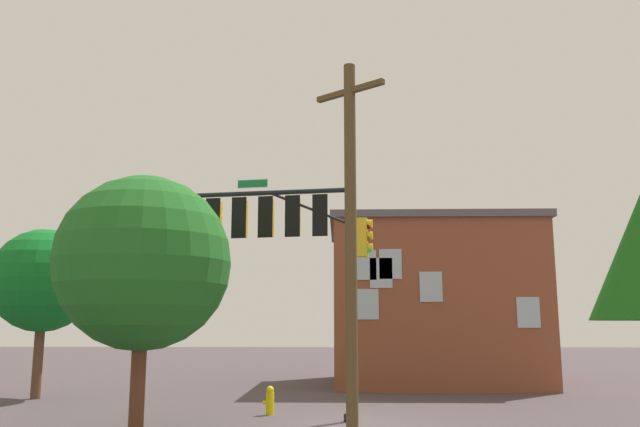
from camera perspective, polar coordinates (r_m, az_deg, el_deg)
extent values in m
plane|color=#483E41|center=(18.31, 2.72, -18.06)|extent=(120.00, 120.00, 0.00)
cylinder|color=black|center=(18.15, 2.63, -7.14)|extent=(0.20, 0.20, 6.95)
cylinder|color=black|center=(18.30, 2.72, -17.75)|extent=(0.36, 0.36, 0.20)
cylinder|color=black|center=(19.06, -5.28, 1.82)|extent=(5.21, 0.94, 0.14)
cylinder|color=black|center=(18.63, -1.03, 0.48)|extent=(2.38, 0.44, 1.07)
cube|color=yellow|center=(18.52, 0.10, -0.24)|extent=(0.37, 0.40, 1.10)
cube|color=black|center=(18.33, -0.01, -0.14)|extent=(0.44, 0.10, 1.22)
sphere|color=maroon|center=(18.77, 0.20, 0.68)|extent=(0.22, 0.22, 0.22)
cylinder|color=yellow|center=(18.84, 0.24, 0.80)|extent=(0.25, 0.17, 0.23)
sphere|color=#855607|center=(18.72, 0.21, -0.34)|extent=(0.22, 0.22, 0.22)
cylinder|color=yellow|center=(18.78, 0.24, -0.22)|extent=(0.25, 0.17, 0.23)
sphere|color=#20FF59|center=(18.66, 0.21, -1.37)|extent=(0.22, 0.22, 0.22)
cylinder|color=yellow|center=(18.73, 0.24, -1.25)|extent=(0.25, 0.17, 0.23)
cube|color=gold|center=(18.68, -2.34, -0.32)|extent=(0.37, 0.41, 1.10)
cube|color=black|center=(18.49, -2.48, -0.21)|extent=(0.44, 0.11, 1.22)
sphere|color=maroon|center=(18.93, -2.19, 0.60)|extent=(0.22, 0.22, 0.22)
cylinder|color=gold|center=(19.00, -2.15, 0.71)|extent=(0.25, 0.17, 0.23)
sphere|color=#855607|center=(18.87, -2.20, -0.41)|extent=(0.22, 0.22, 0.22)
cylinder|color=gold|center=(18.94, -2.16, -0.30)|extent=(0.25, 0.17, 0.23)
sphere|color=#20FF59|center=(18.82, -2.21, -1.44)|extent=(0.22, 0.22, 0.22)
cylinder|color=gold|center=(18.88, -2.16, -1.31)|extent=(0.25, 0.17, 0.23)
cube|color=yellow|center=(18.87, -4.73, -0.39)|extent=(0.38, 0.41, 1.10)
cube|color=black|center=(18.68, -4.91, -0.29)|extent=(0.44, 0.12, 1.22)
sphere|color=maroon|center=(19.12, -4.54, 0.52)|extent=(0.22, 0.22, 0.22)
cylinder|color=yellow|center=(19.19, -4.49, 0.63)|extent=(0.25, 0.18, 0.23)
sphere|color=#855607|center=(19.06, -4.55, -0.49)|extent=(0.22, 0.22, 0.22)
cylinder|color=yellow|center=(19.13, -4.50, -0.37)|extent=(0.25, 0.18, 0.23)
sphere|color=#20FF59|center=(19.01, -4.57, -1.50)|extent=(0.22, 0.22, 0.22)
cylinder|color=yellow|center=(19.07, -4.51, -1.38)|extent=(0.25, 0.18, 0.23)
cube|color=yellow|center=(19.10, -7.07, -0.46)|extent=(0.37, 0.41, 1.10)
cube|color=black|center=(18.91, -7.26, -0.36)|extent=(0.44, 0.11, 1.22)
sphere|color=maroon|center=(19.34, -6.86, 0.44)|extent=(0.22, 0.22, 0.22)
cylinder|color=yellow|center=(19.41, -6.81, 0.55)|extent=(0.25, 0.18, 0.23)
sphere|color=#855607|center=(19.29, -6.88, -0.56)|extent=(0.22, 0.22, 0.22)
cylinder|color=yellow|center=(19.35, -6.83, -0.44)|extent=(0.25, 0.18, 0.23)
sphere|color=#20FF59|center=(19.23, -6.90, -1.55)|extent=(0.22, 0.22, 0.22)
cylinder|color=yellow|center=(19.30, -6.85, -1.43)|extent=(0.25, 0.18, 0.23)
cube|color=yellow|center=(19.35, -9.35, -0.53)|extent=(0.37, 0.41, 1.10)
cube|color=black|center=(19.17, -9.55, -0.43)|extent=(0.44, 0.11, 1.22)
sphere|color=maroon|center=(19.60, -9.12, 0.36)|extent=(0.22, 0.22, 0.22)
cylinder|color=yellow|center=(19.66, -9.06, 0.47)|extent=(0.25, 0.17, 0.23)
sphere|color=#855607|center=(19.54, -9.15, -0.62)|extent=(0.22, 0.22, 0.22)
cylinder|color=yellow|center=(19.60, -9.09, -0.51)|extent=(0.25, 0.17, 0.23)
sphere|color=#20FF59|center=(19.49, -9.18, -1.61)|extent=(0.22, 0.22, 0.22)
cylinder|color=yellow|center=(19.55, -9.12, -1.49)|extent=(0.25, 0.17, 0.23)
cube|color=yellow|center=(19.64, -11.57, -0.59)|extent=(0.37, 0.40, 1.10)
cube|color=black|center=(19.46, -11.79, -0.50)|extent=(0.44, 0.11, 1.22)
sphere|color=maroon|center=(19.88, -11.32, 0.28)|extent=(0.22, 0.22, 0.22)
cylinder|color=yellow|center=(19.94, -11.25, 0.39)|extent=(0.25, 0.17, 0.23)
sphere|color=#855607|center=(19.82, -11.35, -0.69)|extent=(0.22, 0.22, 0.22)
cylinder|color=yellow|center=(19.89, -11.29, -0.57)|extent=(0.25, 0.17, 0.23)
sphere|color=#20FF59|center=(19.77, -11.39, -1.66)|extent=(0.22, 0.22, 0.22)
cylinder|color=yellow|center=(19.83, -11.32, -1.54)|extent=(0.25, 0.17, 0.23)
cube|color=yellow|center=(18.25, 3.68, -2.14)|extent=(0.40, 0.37, 1.10)
cube|color=black|center=(18.28, 3.06, -2.16)|extent=(0.11, 0.44, 1.22)
sphere|color=maroon|center=(18.28, 4.29, -1.07)|extent=(0.22, 0.22, 0.22)
cylinder|color=yellow|center=(18.28, 4.48, -0.91)|extent=(0.17, 0.25, 0.23)
sphere|color=#855607|center=(18.23, 4.31, -2.12)|extent=(0.22, 0.22, 0.22)
cylinder|color=yellow|center=(18.23, 4.49, -1.96)|extent=(0.17, 0.25, 0.23)
sphere|color=#20FF59|center=(18.19, 4.32, -3.18)|extent=(0.22, 0.22, 0.22)
cylinder|color=yellow|center=(18.19, 4.51, -3.02)|extent=(0.17, 0.25, 0.23)
cube|color=white|center=(19.20, -6.02, 2.66)|extent=(0.93, 0.16, 0.26)
cube|color=#137239|center=(19.20, -6.02, 2.66)|extent=(0.89, 0.17, 0.22)
cube|color=white|center=(18.20, 2.61, -4.98)|extent=(0.16, 0.93, 0.26)
cube|color=#1E6D2F|center=(18.20, 2.61, -4.98)|extent=(0.17, 0.89, 0.22)
cylinder|color=brown|center=(13.52, 2.77, -3.33)|extent=(0.25, 0.25, 8.29)
cube|color=brown|center=(14.36, 2.65, 10.86)|extent=(1.49, 1.21, 0.12)
cylinder|color=yellow|center=(19.59, -4.48, -16.55)|extent=(0.24, 0.24, 0.65)
sphere|color=yellow|center=(19.55, -4.47, -15.40)|extent=(0.22, 0.22, 0.22)
cylinder|color=yellow|center=(19.60, -4.94, -16.45)|extent=(0.12, 0.10, 0.10)
cylinder|color=brown|center=(25.70, -23.87, -11.97)|extent=(0.35, 0.35, 2.62)
sphere|color=#106A20|center=(25.72, -23.42, -5.48)|extent=(3.78, 3.78, 3.78)
cylinder|color=brown|center=(16.87, -15.96, -14.50)|extent=(0.37, 0.37, 2.28)
sphere|color=#206520|center=(16.89, -15.47, -4.23)|extent=(4.44, 4.44, 4.44)
cube|color=brown|center=(29.91, 9.88, -8.12)|extent=(8.83, 7.87, 6.93)
cube|color=#575055|center=(30.23, 9.68, -1.26)|extent=(9.13, 8.17, 0.30)
cube|color=#A5B7C6|center=(25.95, 9.87, -6.45)|extent=(0.90, 0.04, 1.20)
cube|color=#A5B7C6|center=(25.84, 6.30, -4.49)|extent=(0.90, 0.04, 1.20)
cube|color=#A5B7C6|center=(25.68, 4.24, -8.07)|extent=(0.90, 0.04, 1.20)
cube|color=#A5B7C6|center=(25.78, 4.05, -4.59)|extent=(0.90, 0.04, 1.20)
cube|color=#A5B7C6|center=(25.78, 5.47, -5.29)|extent=(0.90, 0.04, 1.20)
cube|color=#A5B7C6|center=(26.72, 18.10, -8.38)|extent=(0.90, 0.04, 1.20)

